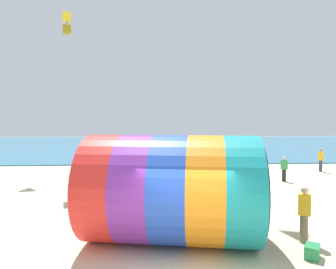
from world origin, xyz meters
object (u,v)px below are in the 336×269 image
object	(u,v)px
giant_inflatable_tube	(172,189)
kite_handler	(304,214)
kite_yellow_box	(67,23)
bystander_near_water	(284,169)
bystander_mid_beach	(321,160)
cooler_box	(312,252)

from	to	relation	value
giant_inflatable_tube	kite_handler	world-z (taller)	giant_inflatable_tube
kite_handler	kite_yellow_box	size ratio (longest dim) A/B	1.35
kite_yellow_box	giant_inflatable_tube	bearing A→B (deg)	-58.12
giant_inflatable_tube	kite_yellow_box	xyz separation A→B (m)	(-5.59, 8.99, 7.76)
giant_inflatable_tube	kite_yellow_box	bearing A→B (deg)	121.88
bystander_near_water	kite_handler	bearing A→B (deg)	-110.86
kite_handler	bystander_mid_beach	bearing A→B (deg)	58.06
kite_yellow_box	bystander_near_water	distance (m)	15.65
bystander_near_water	giant_inflatable_tube	bearing A→B (deg)	-130.71
kite_yellow_box	bystander_mid_beach	size ratio (longest dim) A/B	0.76
kite_handler	bystander_near_water	size ratio (longest dim) A/B	1.14
kite_handler	bystander_near_water	distance (m)	9.58
kite_yellow_box	bystander_near_water	xyz separation A→B (m)	(13.05, -0.32, -8.65)
giant_inflatable_tube	bystander_mid_beach	xyz separation A→B (m)	(11.63, 11.88, -0.78)
kite_handler	bystander_mid_beach	size ratio (longest dim) A/B	1.03
cooler_box	kite_yellow_box	bearing A→B (deg)	132.21
bystander_mid_beach	kite_yellow_box	bearing A→B (deg)	-170.45
giant_inflatable_tube	kite_yellow_box	distance (m)	13.13
giant_inflatable_tube	kite_handler	xyz separation A→B (m)	(4.05, -0.29, -0.75)
bystander_mid_beach	cooler_box	world-z (taller)	bystander_mid_beach
kite_handler	cooler_box	world-z (taller)	kite_handler
kite_yellow_box	cooler_box	world-z (taller)	kite_yellow_box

